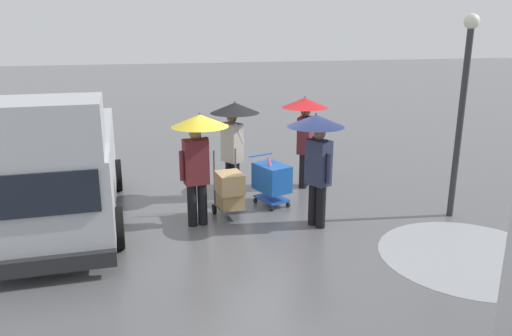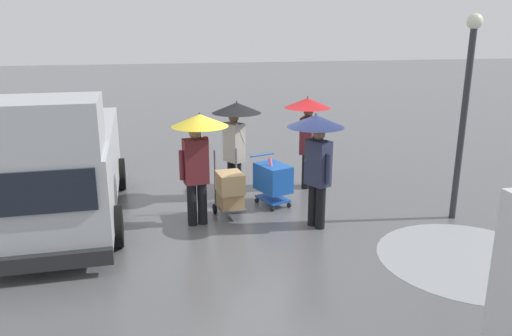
% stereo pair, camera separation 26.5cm
% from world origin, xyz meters
% --- Properties ---
extents(ground_plane, '(90.00, 90.00, 0.00)m').
position_xyz_m(ground_plane, '(0.00, 0.00, 0.00)').
color(ground_plane, '#5B5B5E').
extents(slush_patch_under_van, '(2.94, 2.94, 0.01)m').
position_xyz_m(slush_patch_under_van, '(-2.91, 2.87, 0.00)').
color(slush_patch_under_van, '#999BA0').
rests_on(slush_patch_under_van, ground).
extents(cargo_van_parked_right, '(2.26, 5.37, 2.60)m').
position_xyz_m(cargo_van_parked_right, '(3.69, -0.23, 1.18)').
color(cargo_van_parked_right, '#B7BABF').
rests_on(cargo_van_parked_right, ground).
extents(shopping_cart_vendor, '(0.79, 0.95, 1.04)m').
position_xyz_m(shopping_cart_vendor, '(-0.44, -0.28, 0.57)').
color(shopping_cart_vendor, '#1951B2').
rests_on(shopping_cart_vendor, ground).
extents(hand_dolly_boxes, '(0.57, 0.75, 1.32)m').
position_xyz_m(hand_dolly_boxes, '(0.56, 0.20, 0.57)').
color(hand_dolly_boxes, '#515156').
rests_on(hand_dolly_boxes, ground).
extents(pedestrian_pink_side, '(1.04, 1.04, 2.15)m').
position_xyz_m(pedestrian_pink_side, '(-0.91, 0.98, 1.58)').
color(pedestrian_pink_side, black).
rests_on(pedestrian_pink_side, ground).
extents(pedestrian_black_side, '(1.04, 1.04, 2.15)m').
position_xyz_m(pedestrian_black_side, '(1.17, 0.41, 1.58)').
color(pedestrian_black_side, black).
rests_on(pedestrian_black_side, ground).
extents(pedestrian_white_side, '(1.04, 1.04, 2.15)m').
position_xyz_m(pedestrian_white_side, '(-1.49, -1.25, 1.58)').
color(pedestrian_white_side, black).
rests_on(pedestrian_white_side, ground).
extents(pedestrian_far_side, '(1.04, 1.04, 2.15)m').
position_xyz_m(pedestrian_far_side, '(0.23, -0.92, 1.58)').
color(pedestrian_far_side, black).
rests_on(pedestrian_far_side, ground).
extents(street_lamp, '(0.28, 0.28, 3.86)m').
position_xyz_m(street_lamp, '(-3.71, 1.20, 2.37)').
color(street_lamp, '#2D2D33').
rests_on(street_lamp, ground).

